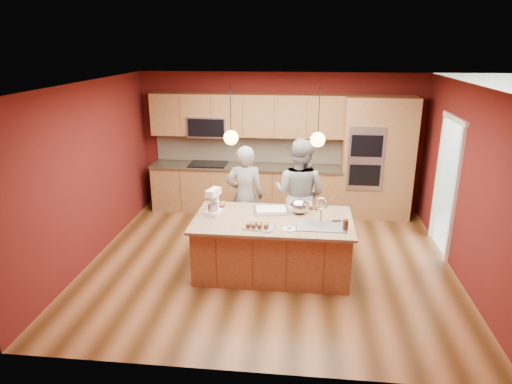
# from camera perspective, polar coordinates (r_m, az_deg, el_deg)

# --- Properties ---
(floor) EXTENTS (5.50, 5.50, 0.00)m
(floor) POSITION_cam_1_polar(r_m,az_deg,el_deg) (7.16, 1.70, -8.69)
(floor) COLOR #442810
(floor) RESTS_ON ground
(ceiling) EXTENTS (5.50, 5.50, 0.00)m
(ceiling) POSITION_cam_1_polar(r_m,az_deg,el_deg) (6.40, 1.93, 13.38)
(ceiling) COLOR white
(ceiling) RESTS_ON ground
(wall_back) EXTENTS (5.50, 0.00, 5.50)m
(wall_back) POSITION_cam_1_polar(r_m,az_deg,el_deg) (9.07, 3.05, 6.23)
(wall_back) COLOR #511311
(wall_back) RESTS_ON ground
(wall_front) EXTENTS (5.50, 0.00, 5.50)m
(wall_front) POSITION_cam_1_polar(r_m,az_deg,el_deg) (4.33, -0.81, -7.78)
(wall_front) COLOR #511311
(wall_front) RESTS_ON ground
(wall_left) EXTENTS (0.00, 5.00, 5.00)m
(wall_left) POSITION_cam_1_polar(r_m,az_deg,el_deg) (7.38, -20.02, 2.28)
(wall_left) COLOR #511311
(wall_left) RESTS_ON ground
(wall_right) EXTENTS (0.00, 5.00, 5.00)m
(wall_right) POSITION_cam_1_polar(r_m,az_deg,el_deg) (7.01, 24.82, 0.86)
(wall_right) COLOR #511311
(wall_right) RESTS_ON ground
(cabinet_run) EXTENTS (3.74, 0.64, 2.30)m
(cabinet_run) POSITION_cam_1_polar(r_m,az_deg,el_deg) (8.97, -1.43, 3.72)
(cabinet_run) COLOR brown
(cabinet_run) RESTS_ON floor
(oven_column) EXTENTS (1.30, 0.62, 2.30)m
(oven_column) POSITION_cam_1_polar(r_m,az_deg,el_deg) (8.91, 14.87, 4.10)
(oven_column) COLOR brown
(oven_column) RESTS_ON floor
(doorway_trim) EXTENTS (0.08, 1.11, 2.20)m
(doorway_trim) POSITION_cam_1_polar(r_m,az_deg,el_deg) (7.82, 22.64, 0.53)
(doorway_trim) COLOR white
(doorway_trim) RESTS_ON wall_right
(pendant_left) EXTENTS (0.20, 0.20, 0.80)m
(pendant_left) POSITION_cam_1_polar(r_m,az_deg,el_deg) (6.27, -3.14, 6.84)
(pendant_left) COLOR black
(pendant_left) RESTS_ON ceiling
(pendant_right) EXTENTS (0.20, 0.20, 0.80)m
(pendant_right) POSITION_cam_1_polar(r_m,az_deg,el_deg) (6.20, 7.72, 6.55)
(pendant_right) COLOR black
(pendant_right) RESTS_ON ceiling
(island) EXTENTS (2.27, 1.28, 1.22)m
(island) POSITION_cam_1_polar(r_m,az_deg,el_deg) (6.70, 2.22, -6.60)
(island) COLOR brown
(island) RESTS_ON floor
(person_left) EXTENTS (0.65, 0.46, 1.69)m
(person_left) POSITION_cam_1_polar(r_m,az_deg,el_deg) (7.42, -1.39, -0.57)
(person_left) COLOR black
(person_left) RESTS_ON floor
(person_right) EXTENTS (1.10, 1.00, 1.83)m
(person_right) POSITION_cam_1_polar(r_m,az_deg,el_deg) (7.34, 5.47, -0.31)
(person_right) COLOR slate
(person_right) RESTS_ON floor
(stand_mixer) EXTENTS (0.27, 0.32, 0.38)m
(stand_mixer) POSITION_cam_1_polar(r_m,az_deg,el_deg) (6.69, -5.32, -1.42)
(stand_mixer) COLOR white
(stand_mixer) RESTS_ON island
(sheet_cake) EXTENTS (0.55, 0.45, 0.05)m
(sheet_cake) POSITION_cam_1_polar(r_m,az_deg,el_deg) (6.80, 1.89, -2.28)
(sheet_cake) COLOR silver
(sheet_cake) RESTS_ON island
(cooling_rack) EXTENTS (0.45, 0.37, 0.02)m
(cooling_rack) POSITION_cam_1_polar(r_m,az_deg,el_deg) (6.23, 0.47, -4.39)
(cooling_rack) COLOR #B3B5BB
(cooling_rack) RESTS_ON island
(mixing_bowl) EXTENTS (0.27, 0.27, 0.23)m
(mixing_bowl) POSITION_cam_1_polar(r_m,az_deg,el_deg) (6.74, 5.39, -1.79)
(mixing_bowl) COLOR silver
(mixing_bowl) RESTS_ON island
(plate) EXTENTS (0.19, 0.19, 0.01)m
(plate) POSITION_cam_1_polar(r_m,az_deg,el_deg) (6.18, 4.13, -4.65)
(plate) COLOR silver
(plate) RESTS_ON island
(tumbler) EXTENTS (0.07, 0.07, 0.14)m
(tumbler) POSITION_cam_1_polar(r_m,az_deg,el_deg) (6.26, 11.12, -4.05)
(tumbler) COLOR #37170C
(tumbler) RESTS_ON island
(phone) EXTENTS (0.15, 0.11, 0.01)m
(phone) POSITION_cam_1_polar(r_m,az_deg,el_deg) (6.53, 10.06, -3.63)
(phone) COLOR black
(phone) RESTS_ON island
(cupcakes_left) EXTENTS (0.14, 0.21, 0.06)m
(cupcakes_left) POSITION_cam_1_polar(r_m,az_deg,el_deg) (7.02, -4.46, -1.56)
(cupcakes_left) COLOR tan
(cupcakes_left) RESTS_ON island
(cupcakes_rack) EXTENTS (0.32, 0.16, 0.07)m
(cupcakes_rack) POSITION_cam_1_polar(r_m,az_deg,el_deg) (6.20, 0.14, -4.07)
(cupcakes_rack) COLOR tan
(cupcakes_rack) RESTS_ON island
(cupcakes_right) EXTENTS (0.17, 0.26, 0.08)m
(cupcakes_right) POSITION_cam_1_polar(r_m,az_deg,el_deg) (7.00, 7.23, -1.65)
(cupcakes_right) COLOR tan
(cupcakes_right) RESTS_ON island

